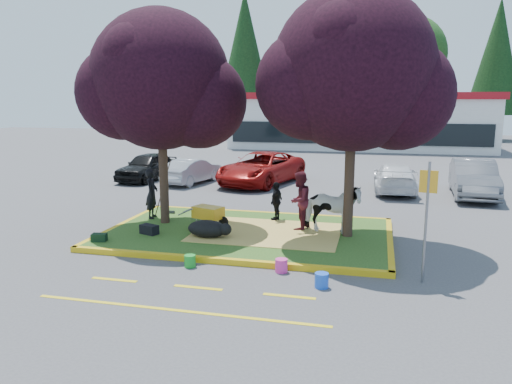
% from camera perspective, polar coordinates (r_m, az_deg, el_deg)
% --- Properties ---
extents(ground, '(90.00, 90.00, 0.00)m').
position_cam_1_polar(ground, '(14.83, -0.97, -5.05)').
color(ground, '#424244').
rests_on(ground, ground).
extents(median_island, '(8.00, 5.00, 0.15)m').
position_cam_1_polar(median_island, '(14.81, -0.98, -4.77)').
color(median_island, '#284917').
rests_on(median_island, ground).
extents(curb_near, '(8.30, 0.16, 0.15)m').
position_cam_1_polar(curb_near, '(12.44, -4.03, -7.86)').
color(curb_near, gold).
rests_on(curb_near, ground).
extents(curb_far, '(8.30, 0.16, 0.15)m').
position_cam_1_polar(curb_far, '(17.24, 1.21, -2.54)').
color(curb_far, gold).
rests_on(curb_far, ground).
extents(curb_left, '(0.16, 5.30, 0.15)m').
position_cam_1_polar(curb_left, '(16.30, -15.01, -3.69)').
color(curb_left, gold).
rests_on(curb_left, ground).
extents(curb_right, '(0.16, 5.30, 0.15)m').
position_cam_1_polar(curb_right, '(14.36, 15.05, -5.65)').
color(curb_right, gold).
rests_on(curb_right, ground).
extents(straw_bedding, '(4.20, 3.00, 0.01)m').
position_cam_1_polar(straw_bedding, '(14.65, 1.30, -4.62)').
color(straw_bedding, '#D8C259').
rests_on(straw_bedding, median_island).
extents(tree_purple_left, '(5.06, 4.20, 6.51)m').
position_cam_1_polar(tree_purple_left, '(15.56, -10.82, 11.75)').
color(tree_purple_left, black).
rests_on(tree_purple_left, median_island).
extents(tree_purple_right, '(5.30, 4.40, 6.82)m').
position_cam_1_polar(tree_purple_right, '(14.00, 11.10, 12.69)').
color(tree_purple_right, black).
rests_on(tree_purple_right, median_island).
extents(fire_lane_stripe_a, '(1.10, 0.12, 0.01)m').
position_cam_1_polar(fire_lane_stripe_a, '(11.84, -15.88, -9.61)').
color(fire_lane_stripe_a, yellow).
rests_on(fire_lane_stripe_a, ground).
extents(fire_lane_stripe_b, '(1.10, 0.12, 0.01)m').
position_cam_1_polar(fire_lane_stripe_b, '(11.03, -6.64, -10.80)').
color(fire_lane_stripe_b, yellow).
rests_on(fire_lane_stripe_b, ground).
extents(fire_lane_stripe_c, '(1.10, 0.12, 0.01)m').
position_cam_1_polar(fire_lane_stripe_c, '(10.54, 3.83, -11.81)').
color(fire_lane_stripe_c, yellow).
rests_on(fire_lane_stripe_c, ground).
extents(fire_lane_long, '(6.00, 0.10, 0.01)m').
position_cam_1_polar(fire_lane_long, '(10.00, -9.10, -13.21)').
color(fire_lane_long, yellow).
rests_on(fire_lane_long, ground).
extents(retail_building, '(20.40, 8.40, 4.40)m').
position_cam_1_polar(retail_building, '(41.84, 11.65, 8.11)').
color(retail_building, silver).
rests_on(retail_building, ground).
extents(treeline, '(46.58, 7.80, 14.63)m').
position_cam_1_polar(treeline, '(51.59, 11.46, 14.68)').
color(treeline, black).
rests_on(treeline, ground).
extents(cow, '(1.74, 0.84, 1.45)m').
position_cam_1_polar(cow, '(14.56, 8.61, -1.92)').
color(cow, white).
rests_on(cow, median_island).
extents(calf, '(1.28, 0.95, 0.49)m').
position_cam_1_polar(calf, '(14.16, -5.58, -4.21)').
color(calf, black).
rests_on(calf, median_island).
extents(handler, '(0.48, 0.64, 1.61)m').
position_cam_1_polar(handler, '(16.60, -11.83, -0.18)').
color(handler, black).
rests_on(handler, median_island).
extents(visitor_a, '(0.90, 1.01, 1.75)m').
position_cam_1_polar(visitor_a, '(14.88, 4.98, -0.98)').
color(visitor_a, '#4F1620').
rests_on(visitor_a, median_island).
extents(visitor_b, '(0.46, 0.78, 1.24)m').
position_cam_1_polar(visitor_b, '(15.98, 2.35, -1.04)').
color(visitor_b, black).
rests_on(visitor_b, median_island).
extents(wheelbarrow, '(1.61, 0.81, 0.61)m').
position_cam_1_polar(wheelbarrow, '(15.34, -5.46, -2.36)').
color(wheelbarrow, black).
rests_on(wheelbarrow, median_island).
extents(gear_bag_dark, '(0.60, 0.45, 0.27)m').
position_cam_1_polar(gear_bag_dark, '(14.78, -12.11, -4.21)').
color(gear_bag_dark, black).
rests_on(gear_bag_dark, median_island).
extents(gear_bag_green, '(0.44, 0.32, 0.21)m').
position_cam_1_polar(gear_bag_green, '(14.42, -17.48, -4.97)').
color(gear_bag_green, black).
rests_on(gear_bag_green, median_island).
extents(sign_post, '(0.38, 0.09, 2.70)m').
position_cam_1_polar(sign_post, '(11.39, 18.94, -1.78)').
color(sign_post, slate).
rests_on(sign_post, ground).
extents(bucket_green, '(0.36, 0.36, 0.30)m').
position_cam_1_polar(bucket_green, '(12.28, -7.56, -7.83)').
color(bucket_green, '#179825').
rests_on(bucket_green, ground).
extents(bucket_pink, '(0.31, 0.31, 0.32)m').
position_cam_1_polar(bucket_pink, '(11.84, 2.91, -8.39)').
color(bucket_pink, '#E93397').
rests_on(bucket_pink, ground).
extents(bucket_blue, '(0.39, 0.39, 0.32)m').
position_cam_1_polar(bucket_blue, '(11.01, 7.51, -9.98)').
color(bucket_blue, blue).
rests_on(bucket_blue, ground).
extents(car_black, '(2.07, 4.15, 1.36)m').
position_cam_1_polar(car_black, '(25.25, -12.29, 2.88)').
color(car_black, black).
rests_on(car_black, ground).
extents(car_silver, '(2.03, 3.76, 1.18)m').
position_cam_1_polar(car_silver, '(23.97, -7.26, 2.41)').
color(car_silver, '#9D9FA4').
rests_on(car_silver, ground).
extents(car_red, '(3.81, 5.85, 1.50)m').
position_cam_1_polar(car_red, '(23.54, 0.62, 2.73)').
color(car_red, maroon).
rests_on(car_red, ground).
extents(car_white, '(1.83, 4.32, 1.24)m').
position_cam_1_polar(car_white, '(22.40, 15.58, 1.59)').
color(car_white, white).
rests_on(car_white, ground).
extents(car_grey, '(1.83, 4.68, 1.52)m').
position_cam_1_polar(car_grey, '(22.37, 23.61, 1.43)').
color(car_grey, slate).
rests_on(car_grey, ground).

